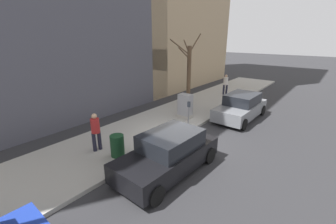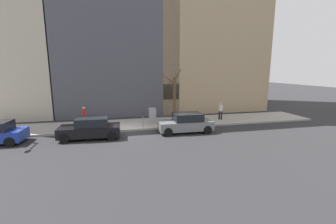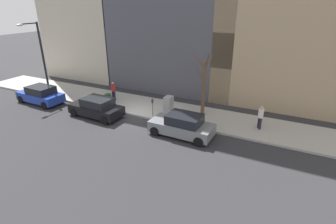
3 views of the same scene
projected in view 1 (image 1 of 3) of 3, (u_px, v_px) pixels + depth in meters
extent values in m
plane|color=#2B2B2D|center=(178.00, 140.00, 10.97)|extent=(120.00, 120.00, 0.00)
cube|color=#9E9B93|center=(148.00, 128.00, 12.11)|extent=(4.00, 36.00, 0.15)
cube|color=slate|center=(240.00, 110.00, 13.58)|extent=(1.88, 4.24, 0.70)
cube|color=black|center=(242.00, 99.00, 13.51)|extent=(1.64, 2.23, 0.60)
cylinder|color=black|center=(243.00, 124.00, 12.01)|extent=(0.23, 0.64, 0.64)
cylinder|color=black|center=(215.00, 117.00, 13.03)|extent=(0.23, 0.64, 0.64)
cylinder|color=black|center=(262.00, 110.00, 14.28)|extent=(0.23, 0.64, 0.64)
cylinder|color=black|center=(237.00, 105.00, 15.30)|extent=(0.23, 0.64, 0.64)
cube|color=black|center=(168.00, 158.00, 8.23)|extent=(1.96, 4.27, 0.70)
cube|color=black|center=(171.00, 140.00, 8.16)|extent=(1.68, 2.26, 0.60)
cylinder|color=black|center=(156.00, 195.00, 6.67)|extent=(0.24, 0.65, 0.64)
cylinder|color=black|center=(120.00, 174.00, 7.71)|extent=(0.24, 0.65, 0.64)
cylinder|color=black|center=(209.00, 155.00, 8.91)|extent=(0.24, 0.65, 0.64)
cylinder|color=black|center=(176.00, 143.00, 9.95)|extent=(0.24, 0.65, 0.64)
cylinder|color=slate|center=(188.00, 116.00, 12.19)|extent=(0.07, 0.07, 1.05)
cube|color=#2D333D|center=(189.00, 104.00, 11.97)|extent=(0.14, 0.10, 0.30)
cube|color=#A8A399|center=(185.00, 116.00, 13.52)|extent=(0.83, 0.61, 0.18)
cube|color=#939399|center=(185.00, 105.00, 13.29)|extent=(0.75, 0.55, 1.25)
cylinder|color=brown|center=(189.00, 76.00, 15.39)|extent=(0.28, 0.28, 4.04)
cylinder|color=brown|center=(180.00, 47.00, 14.47)|extent=(0.59, 1.42, 1.03)
cylinder|color=brown|center=(195.00, 43.00, 14.70)|extent=(0.60, 0.53, 1.26)
cylinder|color=brown|center=(184.00, 53.00, 14.87)|extent=(0.60, 0.59, 0.79)
cylinder|color=brown|center=(187.00, 47.00, 15.08)|extent=(0.75, 0.41, 0.90)
cylinder|color=brown|center=(189.00, 61.00, 14.74)|extent=(0.34, 0.68, 1.26)
cylinder|color=#14381E|center=(117.00, 146.00, 9.08)|extent=(0.56, 0.56, 0.90)
cylinder|color=#1E1E2D|center=(227.00, 90.00, 18.70)|extent=(0.16, 0.16, 0.82)
cylinder|color=#1E1E2D|center=(224.00, 90.00, 18.72)|extent=(0.16, 0.16, 0.82)
cylinder|color=silver|center=(226.00, 81.00, 18.48)|extent=(0.36, 0.36, 0.62)
sphere|color=tan|center=(226.00, 76.00, 18.35)|extent=(0.22, 0.22, 0.22)
cylinder|color=#1E1E2D|center=(100.00, 140.00, 9.62)|extent=(0.16, 0.16, 0.82)
cylinder|color=#1E1E2D|center=(94.00, 142.00, 9.46)|extent=(0.16, 0.16, 0.82)
cylinder|color=#A52323|center=(95.00, 126.00, 9.31)|extent=(0.36, 0.36, 0.62)
sphere|color=tan|center=(94.00, 116.00, 9.18)|extent=(0.22, 0.22, 0.22)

